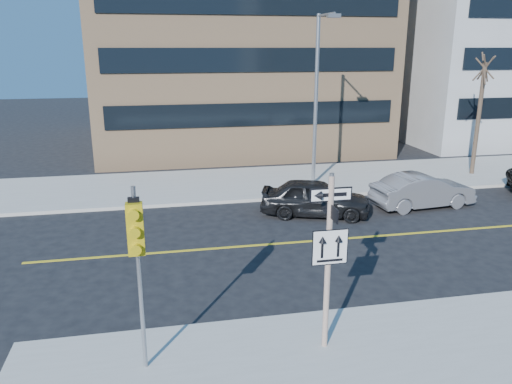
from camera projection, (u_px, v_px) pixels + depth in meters
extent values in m
plane|color=black|center=(295.00, 299.00, 13.80)|extent=(120.00, 120.00, 0.00)
cylinder|color=silver|center=(328.00, 265.00, 10.85)|extent=(0.13, 0.13, 4.00)
cylinder|color=gray|center=(332.00, 175.00, 10.28)|extent=(0.10, 0.10, 0.06)
cube|color=black|center=(331.00, 195.00, 10.40)|extent=(0.92, 0.03, 0.30)
cube|color=black|center=(330.00, 210.00, 10.49)|extent=(0.03, 0.92, 0.30)
cube|color=white|center=(330.00, 247.00, 10.64)|extent=(0.80, 0.03, 0.80)
cylinder|color=gray|center=(140.00, 281.00, 10.10)|extent=(0.09, 0.09, 4.00)
cube|color=gold|center=(135.00, 229.00, 9.57)|extent=(0.32, 0.22, 1.05)
sphere|color=#8C0705|center=(134.00, 214.00, 9.36)|extent=(0.17, 0.17, 0.17)
sphere|color=black|center=(135.00, 231.00, 9.46)|extent=(0.17, 0.17, 0.17)
sphere|color=black|center=(136.00, 248.00, 9.56)|extent=(0.17, 0.17, 0.17)
imported|color=black|center=(315.00, 198.00, 20.43)|extent=(3.11, 4.79, 1.52)
imported|color=slate|center=(423.00, 191.00, 21.50)|extent=(1.99, 4.60, 1.47)
cylinder|color=gray|center=(316.00, 102.00, 23.74)|extent=(0.18, 0.18, 8.00)
cylinder|color=gray|center=(326.00, 15.00, 21.70)|extent=(0.10, 2.20, 0.10)
cube|color=gray|center=(334.00, 16.00, 20.79)|extent=(0.55, 0.30, 0.16)
cylinder|color=#352B1F|center=(478.00, 119.00, 26.02)|extent=(0.22, 0.22, 5.80)
cube|color=tan|center=(230.00, 13.00, 35.18)|extent=(18.00, 18.00, 18.00)
cube|color=#9FA1A4|center=(512.00, 36.00, 38.78)|extent=(20.00, 16.00, 15.00)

